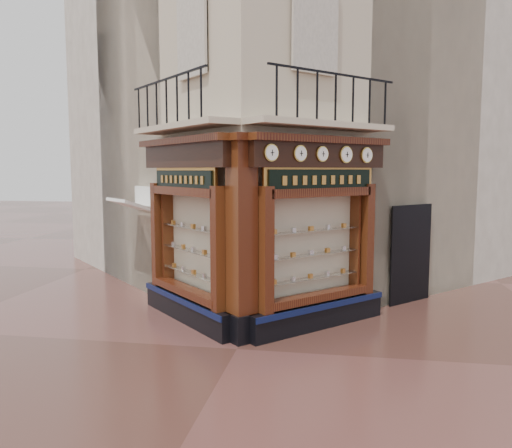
% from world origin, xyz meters
% --- Properties ---
extents(ground, '(80.00, 80.00, 0.00)m').
position_xyz_m(ground, '(0.00, 0.00, 0.00)').
color(ground, '#4B2B23').
rests_on(ground, ground).
extents(main_building, '(11.31, 11.31, 12.00)m').
position_xyz_m(main_building, '(0.00, 6.16, 6.00)').
color(main_building, '#C2B397').
rests_on(main_building, ground).
extents(neighbour_left, '(11.31, 11.31, 11.00)m').
position_xyz_m(neighbour_left, '(-2.47, 8.63, 5.50)').
color(neighbour_left, beige).
rests_on(neighbour_left, ground).
extents(neighbour_right, '(11.31, 11.31, 11.00)m').
position_xyz_m(neighbour_right, '(2.47, 8.63, 5.50)').
color(neighbour_right, beige).
rests_on(neighbour_right, ground).
extents(shopfront_left, '(2.86, 2.86, 3.98)m').
position_xyz_m(shopfront_left, '(-1.41, 1.57, 1.98)').
color(shopfront_left, black).
rests_on(shopfront_left, ground).
extents(shopfront_right, '(2.86, 2.86, 3.98)m').
position_xyz_m(shopfront_right, '(1.41, 1.57, 1.98)').
color(shopfront_right, black).
rests_on(shopfront_right, ground).
extents(corner_pilaster, '(0.85, 0.85, 3.98)m').
position_xyz_m(corner_pilaster, '(0.00, 0.50, 1.95)').
color(corner_pilaster, black).
rests_on(corner_pilaster, ground).
extents(balcony, '(5.94, 2.97, 1.03)m').
position_xyz_m(balcony, '(0.00, 1.49, 4.22)').
color(balcony, '#C2B397').
rests_on(balcony, ground).
extents(clock_a, '(0.26, 0.26, 0.32)m').
position_xyz_m(clock_a, '(0.57, 0.46, 3.62)').
color(clock_a, gold).
rests_on(clock_a, ground).
extents(clock_b, '(0.26, 0.26, 0.32)m').
position_xyz_m(clock_b, '(1.06, 0.96, 3.62)').
color(clock_b, gold).
rests_on(clock_b, ground).
extents(clock_c, '(0.26, 0.26, 0.31)m').
position_xyz_m(clock_c, '(1.47, 1.37, 3.62)').
color(clock_c, gold).
rests_on(clock_c, ground).
extents(clock_d, '(0.28, 0.28, 0.35)m').
position_xyz_m(clock_d, '(1.95, 1.84, 3.62)').
color(clock_d, gold).
rests_on(clock_d, ground).
extents(clock_e, '(0.27, 0.27, 0.34)m').
position_xyz_m(clock_e, '(2.38, 2.28, 3.62)').
color(clock_e, gold).
rests_on(clock_e, ground).
extents(awning, '(1.50, 1.50, 0.33)m').
position_xyz_m(awning, '(-3.45, 3.24, 0.00)').
color(awning, white).
rests_on(awning, ground).
extents(signboard_left, '(1.93, 1.93, 0.51)m').
position_xyz_m(signboard_left, '(-1.46, 1.51, 3.10)').
color(signboard_left, '#C28339').
rests_on(signboard_left, ground).
extents(signboard_right, '(2.12, 2.12, 0.57)m').
position_xyz_m(signboard_right, '(1.46, 1.51, 3.10)').
color(signboard_right, '#C28339').
rests_on(signboard_right, ground).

